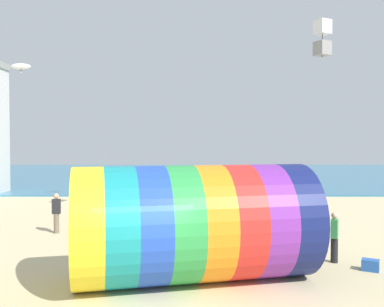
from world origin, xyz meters
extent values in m
plane|color=#CCBA8C|center=(0.00, 0.00, 0.00)|extent=(120.00, 120.00, 0.00)
cube|color=teal|center=(0.00, 40.27, 0.05)|extent=(120.00, 40.00, 0.10)
cylinder|color=yellow|center=(-1.70, 0.69, 1.71)|extent=(1.60, 3.53, 3.42)
cylinder|color=teal|center=(-0.86, 0.88, 1.71)|extent=(1.60, 3.53, 3.42)
cylinder|color=blue|center=(-0.02, 1.07, 1.71)|extent=(1.60, 3.53, 3.42)
cylinder|color=green|center=(0.83, 1.27, 1.71)|extent=(1.60, 3.53, 3.42)
cylinder|color=orange|center=(1.67, 1.46, 1.71)|extent=(1.60, 3.53, 3.42)
cylinder|color=red|center=(2.51, 1.65, 1.71)|extent=(1.60, 3.53, 3.42)
cylinder|color=purple|center=(3.36, 1.84, 1.71)|extent=(1.60, 3.53, 3.42)
cylinder|color=navy|center=(4.20, 2.03, 1.71)|extent=(1.60, 3.53, 3.42)
cylinder|color=black|center=(4.64, 2.13, 1.71)|extent=(0.76, 3.08, 3.15)
cylinder|color=black|center=(6.05, 3.24, 0.42)|extent=(0.24, 0.24, 0.84)
cube|color=#338C4C|center=(6.05, 3.24, 1.16)|extent=(0.35, 0.42, 0.63)
sphere|color=beige|center=(6.05, 3.24, 1.61)|extent=(0.23, 0.23, 0.23)
ellipsoid|color=white|center=(-9.51, 15.72, 8.80)|extent=(1.26, 0.63, 0.44)
cube|color=gray|center=(-9.51, 15.72, 8.54)|extent=(0.17, 0.04, 0.31)
cube|color=white|center=(5.81, 4.02, 8.15)|extent=(0.63, 0.63, 0.50)
cube|color=gray|center=(5.81, 4.02, 7.41)|extent=(0.63, 0.63, 0.50)
cylinder|color=black|center=(5.81, 4.02, 7.78)|extent=(0.02, 0.02, 1.33)
cylinder|color=#726651|center=(-4.88, 7.86, 0.44)|extent=(0.24, 0.24, 0.88)
cube|color=#232328|center=(-4.88, 7.86, 1.20)|extent=(0.38, 0.26, 0.66)
sphere|color=tan|center=(-4.88, 7.86, 1.67)|extent=(0.24, 0.24, 0.24)
cylinder|color=black|center=(2.01, 6.22, 0.41)|extent=(0.24, 0.24, 0.82)
cube|color=yellow|center=(2.01, 6.22, 1.13)|extent=(0.37, 0.42, 0.62)
sphere|color=#9E7051|center=(2.01, 6.22, 1.57)|extent=(0.22, 0.22, 0.22)
cube|color=#2659B2|center=(6.90, 2.31, 0.18)|extent=(0.63, 0.56, 0.36)
camera|label=1|loc=(1.20, -11.18, 4.15)|focal=40.00mm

